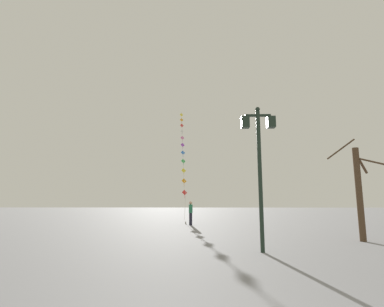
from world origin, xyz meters
name	(u,v)px	position (x,y,z in m)	size (l,w,h in m)	color
ground_plane	(201,226)	(0.00, 20.00, 0.00)	(160.00, 160.00, 0.00)	gray
twin_lantern_lamp_post	(259,150)	(1.99, 8.60, 3.44)	(1.19, 0.28, 4.98)	#1E2D23
kite_train	(183,149)	(-1.94, 30.53, 7.39)	(1.67, 16.33, 13.78)	brown
kite_flyer	(191,213)	(-0.76, 20.58, 0.90)	(0.28, 0.62, 1.71)	#1E1E2D
bare_tree	(359,190)	(6.83, 11.55, 2.14)	(2.04, 1.53, 4.45)	#4C3826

